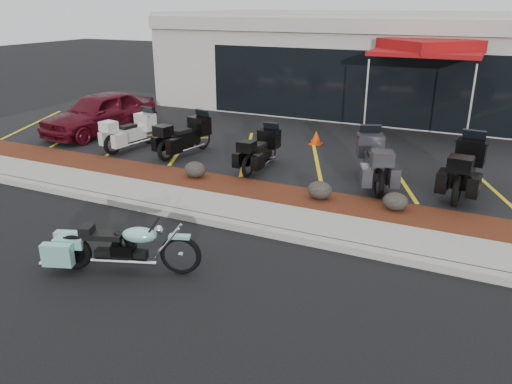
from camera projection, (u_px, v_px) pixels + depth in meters
The scene contains 18 objects.
ground at pixel (221, 248), 9.41m from camera, with size 90.00×90.00×0.00m, color black.
curb at pixel (243, 227), 10.14m from camera, with size 24.00×0.25×0.15m, color gray.
sidewalk at pixel (257, 214), 10.74m from camera, with size 24.00×1.20×0.15m, color gray.
mulch_bed at pixel (279, 196), 11.75m from camera, with size 24.00×1.20×0.16m, color #3D110D.
upper_lot at pixel (342, 142), 16.32m from camera, with size 26.00×9.60×0.15m, color black.
dealership_building at pixel (386, 62), 20.95m from camera, with size 18.00×8.16×4.00m.
boulder_left at pixel (195, 169), 12.71m from camera, with size 0.57×0.47×0.40m, color black.
boulder_mid at pixel (320, 190), 11.31m from camera, with size 0.57×0.48×0.40m, color black.
boulder_right at pixel (395, 201), 10.69m from camera, with size 0.54×0.45×0.39m, color black.
hero_cruiser at pixel (180, 249), 8.35m from camera, with size 2.67×0.68×0.94m, color #7ABDAF, non-canonical shape.
touring_white at pixel (149, 125), 15.64m from camera, with size 2.03×0.78×1.18m, color silver, non-canonical shape.
touring_black_front at pixel (202, 129), 15.05m from camera, with size 2.10×0.80×1.22m, color black, non-canonical shape.
touring_black_mid at pixel (271, 142), 13.81m from camera, with size 1.96×0.75×1.14m, color black, non-canonical shape.
touring_grey at pixel (369, 150), 12.78m from camera, with size 2.28×0.87×1.33m, color #2B2B30, non-canonical shape.
touring_black_rear at pixel (471, 157), 12.11m from camera, with size 2.34×0.90×1.36m, color black, non-canonical shape.
parked_car at pixel (100, 113), 16.87m from camera, with size 1.66×4.12×1.40m, color #4C0A16.
traffic_cone at pixel (316, 137), 15.73m from camera, with size 0.36×0.36×0.43m, color red.
popup_canopy at pixel (429, 48), 16.10m from camera, with size 3.90×3.90×3.10m.
Camera 1 is at (4.17, -7.35, 4.33)m, focal length 35.00 mm.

